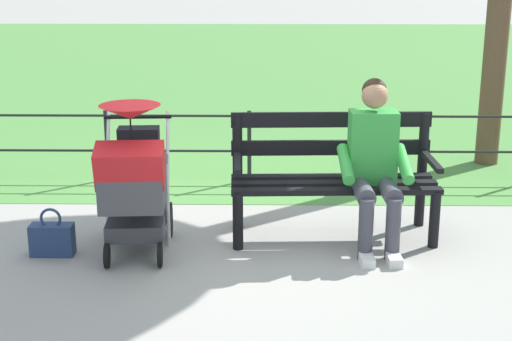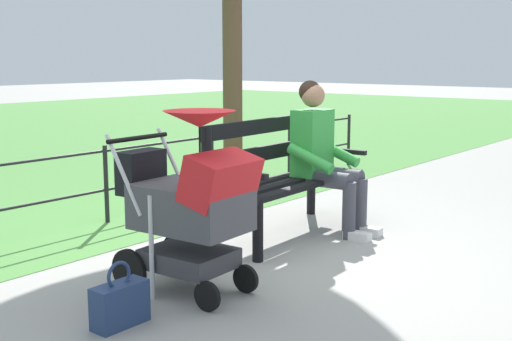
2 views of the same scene
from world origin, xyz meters
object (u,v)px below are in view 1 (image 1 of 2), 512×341
Objects in this scene: person_on_bench at (375,160)px; handbag at (52,239)px; stroller at (134,177)px; park_bench at (333,171)px.

person_on_bench is 3.45× the size of handbag.
stroller is (1.79, 0.20, -0.08)m from person_on_bench.
handbag is at bearing 5.00° from stroller.
person_on_bench is at bearing 142.87° from park_bench.
stroller reaches higher than park_bench.
park_bench is 1.56m from stroller.
person_on_bench is (-0.29, 0.22, 0.15)m from park_bench.
stroller is at bearing 6.51° from person_on_bench.
person_on_bench is 2.49m from handbag.
park_bench is at bearing -37.13° from person_on_bench.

